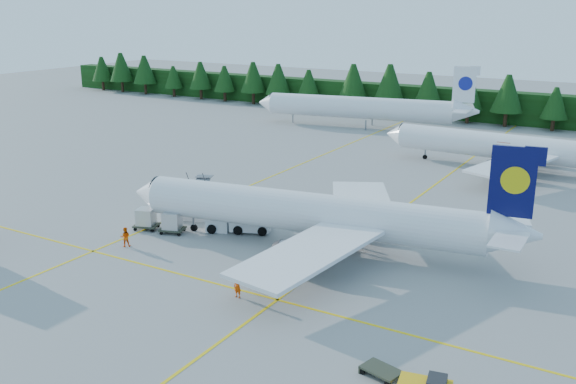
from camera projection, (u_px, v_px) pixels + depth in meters
The scene contains 14 objects.
ground at pixel (255, 259), 57.36m from camera, with size 320.00×320.00×0.00m, color gray.
taxi_stripe_a at pixel (250, 186), 80.72m from camera, with size 0.25×120.00×0.01m, color yellow.
taxi_stripe_b at pixel (400, 210), 70.96m from camera, with size 0.25×120.00×0.01m, color yellow.
taxi_stripe_cross at pixel (215, 283), 52.40m from camera, with size 80.00×0.25×0.01m, color yellow.
treeline_hedge at pixel (488, 106), 124.28m from camera, with size 220.00×4.00×6.00m, color black.
airliner_navy at pixel (302, 213), 59.55m from camera, with size 37.89×30.95×11.07m.
airliner_red at pixel (502, 147), 88.14m from camera, with size 35.71×29.37×10.38m.
airliner_far_left at pixel (353, 107), 118.71m from camera, with size 40.05×10.64×11.73m.
airstairs at pixel (195, 210), 68.38m from camera, with size 4.80×6.34×3.75m.
service_truck at pixel (239, 216), 64.19m from camera, with size 6.84×4.71×3.11m.
uld_pair at pixel (159, 219), 64.19m from camera, with size 5.85×2.98×1.82m.
crew_a at pixel (238, 286), 49.67m from camera, with size 0.67×0.44×1.84m, color #D64104.
crew_b at pixel (125, 237), 60.18m from camera, with size 0.92×0.72×1.89m, color #F15305.
crew_c at pixel (354, 242), 59.18m from camera, with size 0.72×0.49×1.75m, color red.
Camera 1 is at (29.65, -44.45, 21.91)m, focal length 40.00 mm.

